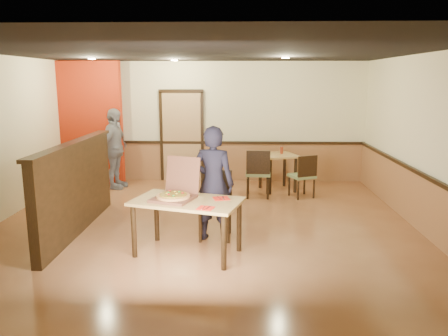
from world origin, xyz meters
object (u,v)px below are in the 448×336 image
(side_table, at_px, (278,163))
(condiment, at_px, (282,150))
(main_table, at_px, (187,208))
(side_chair_right, at_px, (304,174))
(diner, at_px, (213,184))
(diner_chair, at_px, (216,201))
(pizza_box, at_px, (175,194))
(side_chair_left, at_px, (258,171))
(passerby, at_px, (115,149))

(side_table, distance_m, condiment, 0.29)
(condiment, bearing_deg, main_table, -113.64)
(side_chair_right, relative_size, diner, 0.52)
(side_chair_right, height_order, side_table, side_chair_right)
(main_table, distance_m, diner_chair, 0.81)
(main_table, bearing_deg, diner_chair, 80.66)
(diner_chair, relative_size, condiment, 6.43)
(diner_chair, relative_size, side_chair_right, 1.13)
(pizza_box, bearing_deg, side_chair_left, 85.89)
(main_table, xyz_separation_m, side_chair_left, (1.09, 3.00, -0.12))
(side_table, height_order, condiment, condiment)
(side_chair_left, height_order, condiment, side_chair_left)
(pizza_box, bearing_deg, main_table, 0.57)
(side_chair_right, bearing_deg, side_table, -75.15)
(diner_chair, distance_m, passerby, 3.82)
(pizza_box, bearing_deg, diner, 65.29)
(side_table, distance_m, pizza_box, 3.97)
(diner, height_order, passerby, passerby)
(main_table, height_order, side_chair_left, side_chair_left)
(diner, bearing_deg, passerby, -41.13)
(main_table, distance_m, pizza_box, 0.25)
(side_chair_left, xyz_separation_m, diner, (-0.77, -2.43, 0.32))
(condiment, bearing_deg, passerby, -179.35)
(diner_chair, height_order, side_chair_right, diner_chair)
(main_table, height_order, condiment, condiment)
(side_chair_right, distance_m, passerby, 4.13)
(side_chair_right, height_order, passerby, passerby)
(passerby, height_order, pizza_box, passerby)
(side_chair_left, relative_size, side_chair_right, 1.12)
(main_table, distance_m, condiment, 4.07)
(diner, relative_size, condiment, 11.00)
(diner, xyz_separation_m, pizza_box, (-0.50, -0.52, -0.02))
(passerby, distance_m, condiment, 3.67)
(side_chair_right, bearing_deg, side_chair_left, -22.26)
(diner_chair, bearing_deg, side_chair_right, 55.85)
(passerby, relative_size, condiment, 11.24)
(side_chair_left, height_order, diner, diner)
(diner_chair, distance_m, pizza_box, 0.90)
(main_table, bearing_deg, pizza_box, 178.06)
(side_chair_right, xyz_separation_m, diner, (-1.69, -2.44, 0.38))
(diner_chair, distance_m, diner, 0.35)
(passerby, distance_m, pizza_box, 4.08)
(side_chair_left, bearing_deg, diner, 74.62)
(side_chair_right, xyz_separation_m, condiment, (-0.39, 0.71, 0.38))
(diner_chair, relative_size, side_table, 1.09)
(diner_chair, distance_m, condiment, 3.28)
(main_table, height_order, passerby, passerby)
(main_table, bearing_deg, diner, 76.87)
(condiment, bearing_deg, side_chair_right, -61.05)
(side_chair_left, bearing_deg, side_chair_right, -177.09)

